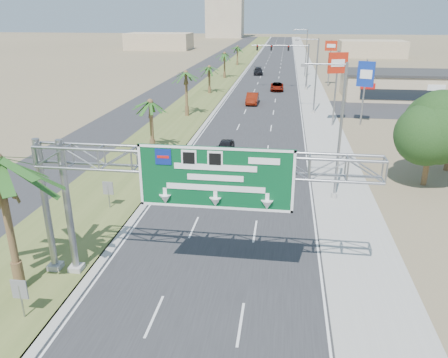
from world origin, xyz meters
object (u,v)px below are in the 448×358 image
Objects in this scene: car_left_lane at (225,147)px; car_far at (258,71)px; car_right_lane at (277,87)px; pole_sign_red_far at (331,50)px; signal_mast at (296,62)px; pole_sign_blue at (366,77)px; sign_gantry at (184,172)px; store_building at (400,86)px; pole_sign_red_near at (337,67)px; car_mid_lane at (252,99)px.

car_far is at bearing 91.85° from car_left_lane.
car_right_lane is 0.58× the size of pole_sign_red_far.
pole_sign_blue is (7.83, -25.63, 1.04)m from signal_mast.
car_far is at bearing 91.22° from sign_gantry.
car_right_lane is at bearing 114.29° from pole_sign_blue.
car_left_lane is (-24.12, -33.93, -1.33)m from store_building.
sign_gantry is 1.96× the size of pole_sign_red_far.
store_building is 24.81m from pole_sign_red_near.
pole_sign_blue is at bearing 68.88° from sign_gantry.
car_left_lane is 18.65m from pole_sign_red_near.
car_mid_lane is (-23.44, -8.18, -1.17)m from store_building.
car_right_lane is 27.34m from pole_sign_red_near.
pole_sign_blue is (14.44, -11.48, 5.06)m from car_mid_lane.
car_mid_lane is (-6.61, -14.15, -4.02)m from signal_mast.
pole_sign_red_far reaches higher than car_left_lane.
car_left_lane is 0.46× the size of pole_sign_red_far.
car_mid_lane is 1.01× the size of car_right_lane.
car_right_lane is (3.44, 12.89, -0.14)m from car_mid_lane.
car_right_lane is 27.24m from pole_sign_blue.
car_left_lane is 0.78× the size of car_mid_lane.
sign_gantry is 60.77m from store_building.
signal_mast is 18.08m from store_building.
car_right_lane is at bearing 85.10° from car_left_lane.
signal_mast is 2.01× the size of car_far.
car_mid_lane is at bearing 90.45° from sign_gantry.
car_right_lane is (4.12, 38.64, 0.02)m from car_left_lane.
pole_sign_blue is (11.00, -24.37, 5.20)m from car_right_lane.
pole_sign_red_near reaches higher than car_far.
pole_sign_red_near is at bearing -49.16° from car_mid_lane.
car_left_lane is 0.49× the size of pole_sign_blue.
pole_sign_blue reaches higher than store_building.
signal_mast is at bearing 84.26° from sign_gantry.
car_left_lane is 0.76× the size of car_far.
car_far is at bearing 104.64° from pole_sign_red_near.
car_left_lane is (-7.29, -39.90, -4.18)m from signal_mast.
car_far is (-7.98, 20.25, -4.11)m from signal_mast.
car_left_lane is at bearing 92.74° from sign_gantry.
car_far reaches higher than car_right_lane.
store_building is 2.00× the size of pole_sign_red_near.
store_building is 15.95m from pole_sign_red_far.
car_mid_lane is at bearing -160.77° from store_building.
sign_gantry is at bearing -86.07° from car_left_lane.
pole_sign_red_far is (12.56, 67.10, 0.68)m from sign_gantry.
car_left_lane is 0.43× the size of pole_sign_red_near.
sign_gantry is at bearing -93.38° from car_far.
car_right_lane is (-20.00, 4.71, -1.31)m from store_building.
pole_sign_blue is (3.53, 1.14, -1.18)m from pole_sign_red_near.
sign_gantry is 4.29× the size of car_left_lane.
car_left_lane is at bearing -136.67° from pole_sign_blue.
car_right_lane is 0.55× the size of pole_sign_red_near.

